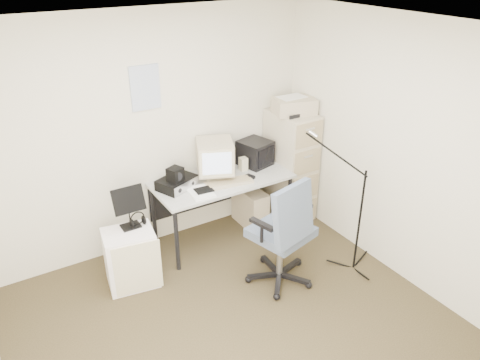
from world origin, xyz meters
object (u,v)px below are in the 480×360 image
office_chair (281,230)px  desk (223,208)px  filing_cabinet (290,165)px  side_cart (131,258)px

office_chair → desk: bearing=81.0°
filing_cabinet → desk: bearing=-178.2°
filing_cabinet → desk: size_ratio=0.87×
filing_cabinet → side_cart: filing_cabinet is taller
desk → side_cart: 1.20m
filing_cabinet → office_chair: size_ratio=1.12×
filing_cabinet → desk: (-0.95, -0.03, -0.29)m
filing_cabinet → desk: 0.99m
desk → office_chair: bearing=-85.0°
filing_cabinet → side_cart: 2.17m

